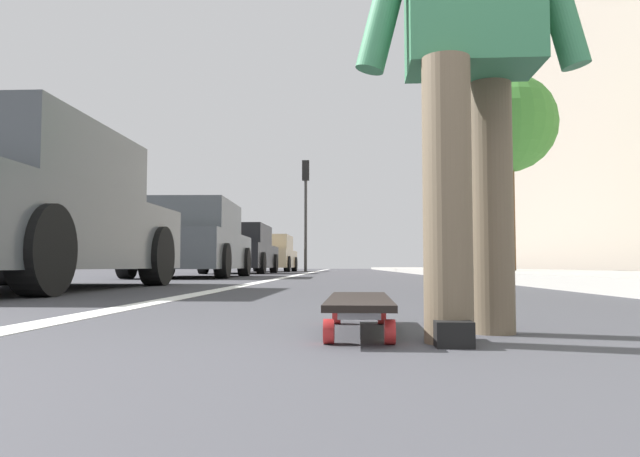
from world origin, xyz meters
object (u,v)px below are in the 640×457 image
at_px(skater_person, 471,34).
at_px(traffic_light, 306,195).
at_px(skateboard, 359,304).
at_px(parked_car_end, 271,254).
at_px(parked_car_far, 241,250).
at_px(parked_car_near, 21,212).
at_px(street_tree_mid, 507,125).
at_px(parked_car_mid, 192,242).

bearing_deg(skater_person, traffic_light, 4.91).
relative_size(skateboard, parked_car_end, 0.19).
bearing_deg(skateboard, parked_car_far, 10.93).
bearing_deg(traffic_light, skater_person, -175.09).
distance_m(skateboard, parked_car_far, 16.84).
height_order(parked_car_near, street_tree_mid, street_tree_mid).
xyz_separation_m(parked_car_near, parked_car_far, (13.03, 0.16, -0.02)).
height_order(parked_car_near, traffic_light, traffic_light).
bearing_deg(parked_car_near, parked_car_far, 0.69).
xyz_separation_m(skater_person, parked_car_mid, (10.05, 3.39, -0.24)).
relative_size(parked_car_mid, parked_car_end, 0.97).
height_order(skater_person, parked_car_near, skater_person).
bearing_deg(parked_car_far, traffic_light, -15.42).
height_order(skateboard, parked_car_end, parked_car_end).
relative_size(parked_car_near, parked_car_end, 0.92).
distance_m(skater_person, parked_car_mid, 10.61).
bearing_deg(traffic_light, parked_car_near, 175.60).
distance_m(parked_car_near, street_tree_mid, 9.07).
relative_size(skateboard, skater_person, 0.51).
xyz_separation_m(skater_person, traffic_light, (22.49, 1.93, 2.13)).
xyz_separation_m(parked_car_far, parked_car_end, (6.27, -0.16, -0.00)).
bearing_deg(parked_car_mid, parked_car_end, -0.08).
bearing_deg(parked_car_far, parked_car_near, -179.31).
distance_m(traffic_light, street_tree_mid, 13.40).
relative_size(skater_person, traffic_light, 0.37).
xyz_separation_m(parked_car_near, street_tree_mid, (6.29, -6.14, 2.22)).
bearing_deg(skater_person, parked_car_near, 42.81).
distance_m(skateboard, traffic_light, 22.60).
xyz_separation_m(parked_car_near, traffic_light, (18.84, -1.45, 2.35)).
xyz_separation_m(parked_car_end, street_tree_mid, (-13.00, -6.14, 2.25)).
distance_m(parked_car_end, traffic_light, 2.81).
bearing_deg(parked_car_mid, street_tree_mid, -91.06).
distance_m(skater_person, parked_car_end, 23.19).
xyz_separation_m(parked_car_near, parked_car_end, (19.29, -0.01, -0.02)).
distance_m(skateboard, parked_car_mid, 10.38).
distance_m(skater_person, traffic_light, 22.68).
height_order(skateboard, traffic_light, traffic_light).
distance_m(parked_car_end, street_tree_mid, 14.55).
relative_size(skater_person, parked_car_near, 0.39).
distance_m(parked_car_far, street_tree_mid, 9.49).
height_order(parked_car_near, parked_car_end, parked_car_near).
bearing_deg(traffic_light, parked_car_end, 72.75).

